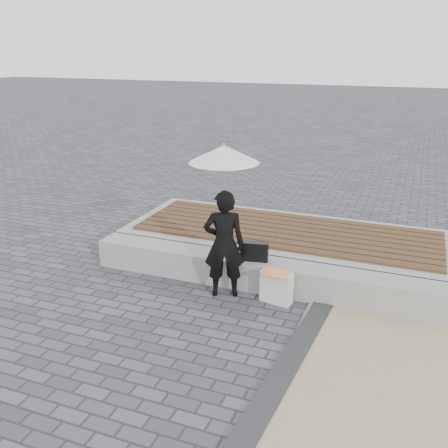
% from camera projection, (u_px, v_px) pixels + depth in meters
% --- Properties ---
extents(ground, '(80.00, 80.00, 0.00)m').
position_uv_depth(ground, '(220.00, 348.00, 5.51)').
color(ground, '#4F4F54').
rests_on(ground, ground).
extents(edging_band, '(0.61, 5.20, 0.04)m').
position_uv_depth(edging_band, '(272.00, 391.00, 4.81)').
color(edging_band, '#2F2F31').
rests_on(edging_band, ground).
extents(seating_ledge, '(5.00, 0.45, 0.40)m').
position_uv_depth(seating_ledge, '(263.00, 274.00, 6.84)').
color(seating_ledge, gray).
rests_on(seating_ledge, ground).
extents(timber_platform, '(5.00, 2.00, 0.40)m').
position_uv_depth(timber_platform, '(286.00, 244.00, 7.90)').
color(timber_platform, '#9A9A95').
rests_on(timber_platform, ground).
extents(timber_decking, '(4.60, 1.60, 0.04)m').
position_uv_depth(timber_decking, '(286.00, 231.00, 7.82)').
color(timber_decking, '#53351E').
rests_on(timber_decking, timber_platform).
extents(woman, '(0.62, 0.52, 1.45)m').
position_uv_depth(woman, '(224.00, 244.00, 6.47)').
color(woman, black).
rests_on(woman, ground).
extents(parasol, '(0.87, 0.87, 1.11)m').
position_uv_depth(parasol, '(224.00, 154.00, 6.08)').
color(parasol, silver).
rests_on(parasol, ground).
extents(handbag, '(0.39, 0.20, 0.26)m').
position_uv_depth(handbag, '(255.00, 251.00, 6.75)').
color(handbag, black).
rests_on(handbag, seating_ledge).
extents(canvas_tote, '(0.43, 0.24, 0.43)m').
position_uv_depth(canvas_tote, '(276.00, 287.00, 6.44)').
color(canvas_tote, silver).
rests_on(canvas_tote, ground).
extents(magazine, '(0.35, 0.27, 0.01)m').
position_uv_depth(magazine, '(276.00, 273.00, 6.33)').
color(magazine, '#FE3E54').
rests_on(magazine, canvas_tote).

